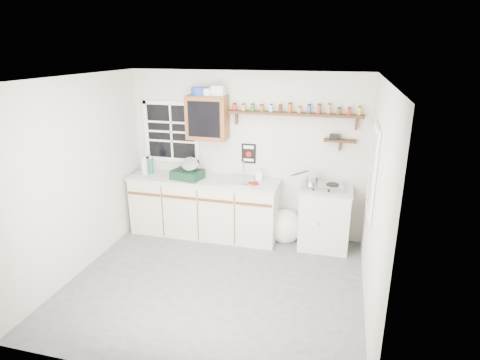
% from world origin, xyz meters
% --- Properties ---
extents(room, '(3.64, 3.24, 2.54)m').
position_xyz_m(room, '(0.00, 0.00, 1.25)').
color(room, '#4C4D4F').
rests_on(room, ground).
extents(main_cabinet, '(2.31, 0.63, 0.92)m').
position_xyz_m(main_cabinet, '(-0.58, 1.30, 0.46)').
color(main_cabinet, beige).
rests_on(main_cabinet, floor).
extents(right_cabinet, '(0.73, 0.57, 0.91)m').
position_xyz_m(right_cabinet, '(1.25, 1.32, 0.46)').
color(right_cabinet, beige).
rests_on(right_cabinet, floor).
extents(sink, '(0.52, 0.44, 0.29)m').
position_xyz_m(sink, '(-0.05, 1.30, 0.93)').
color(sink, '#B4B4B9').
rests_on(sink, main_cabinet).
extents(upper_cabinet, '(0.60, 0.32, 0.65)m').
position_xyz_m(upper_cabinet, '(-0.55, 1.44, 1.82)').
color(upper_cabinet, brown).
rests_on(upper_cabinet, wall_back).
extents(upper_cabinet_clutter, '(0.50, 0.24, 0.14)m').
position_xyz_m(upper_cabinet_clutter, '(-0.55, 1.44, 2.21)').
color(upper_cabinet_clutter, '#17399A').
rests_on(upper_cabinet_clutter, upper_cabinet).
extents(spice_shelf, '(1.91, 0.18, 0.35)m').
position_xyz_m(spice_shelf, '(0.72, 1.51, 1.93)').
color(spice_shelf, black).
rests_on(spice_shelf, wall_back).
extents(secondary_shelf, '(0.45, 0.16, 0.24)m').
position_xyz_m(secondary_shelf, '(1.36, 1.52, 1.58)').
color(secondary_shelf, black).
rests_on(secondary_shelf, wall_back).
extents(warning_sign, '(0.22, 0.02, 0.30)m').
position_xyz_m(warning_sign, '(0.05, 1.59, 1.28)').
color(warning_sign, black).
rests_on(warning_sign, wall_back).
extents(window_back, '(0.93, 0.03, 0.98)m').
position_xyz_m(window_back, '(-1.20, 1.59, 1.55)').
color(window_back, black).
rests_on(window_back, wall_back).
extents(window_right, '(0.03, 0.78, 1.08)m').
position_xyz_m(window_right, '(1.79, 0.55, 1.45)').
color(window_right, black).
rests_on(window_right, wall_back).
extents(water_bottles, '(0.16, 0.16, 0.29)m').
position_xyz_m(water_bottles, '(-1.50, 1.29, 1.05)').
color(water_bottles, silver).
rests_on(water_bottles, main_cabinet).
extents(dish_rack, '(0.50, 0.41, 0.33)m').
position_xyz_m(dish_rack, '(-0.80, 1.23, 1.03)').
color(dish_rack, '#10301C').
rests_on(dish_rack, main_cabinet).
extents(soap_bottle, '(0.10, 0.10, 0.21)m').
position_xyz_m(soap_bottle, '(0.26, 1.42, 1.02)').
color(soap_bottle, silver).
rests_on(soap_bottle, main_cabinet).
extents(rag, '(0.18, 0.17, 0.02)m').
position_xyz_m(rag, '(0.21, 1.23, 0.93)').
color(rag, maroon).
rests_on(rag, main_cabinet).
extents(hotplate, '(0.60, 0.35, 0.08)m').
position_xyz_m(hotplate, '(1.18, 1.30, 0.95)').
color(hotplate, '#B4B4B9').
rests_on(hotplate, right_cabinet).
extents(saucepan, '(0.41, 0.31, 0.19)m').
position_xyz_m(saucepan, '(1.03, 1.31, 1.04)').
color(saucepan, '#B4B4B9').
rests_on(saucepan, hotplate).
extents(trash_bag, '(0.47, 0.42, 0.53)m').
position_xyz_m(trash_bag, '(0.67, 1.40, 0.23)').
color(trash_bag, silver).
rests_on(trash_bag, floor).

